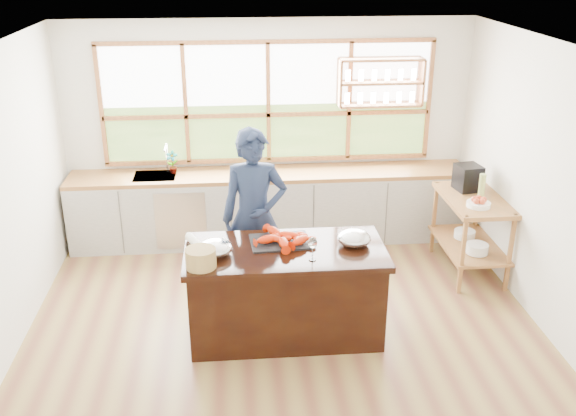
{
  "coord_description": "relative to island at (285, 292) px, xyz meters",
  "views": [
    {
      "loc": [
        -0.45,
        -5.47,
        3.5
      ],
      "look_at": [
        0.06,
        0.15,
        1.16
      ],
      "focal_mm": 40.0,
      "sensor_mm": 36.0,
      "label": 1
    }
  ],
  "objects": [
    {
      "name": "ground_plane",
      "position": [
        0.0,
        0.2,
        -0.45
      ],
      "size": [
        5.0,
        5.0,
        0.0
      ],
      "primitive_type": "plane",
      "color": "olive"
    },
    {
      "name": "room_shell",
      "position": [
        0.02,
        0.71,
        1.3
      ],
      "size": [
        5.02,
        4.52,
        2.71
      ],
      "color": "silver",
      "rests_on": "ground_plane"
    },
    {
      "name": "mixing_bowl_right",
      "position": [
        0.64,
        0.04,
        0.51
      ],
      "size": [
        0.31,
        0.31,
        0.15
      ],
      "primitive_type": "ellipsoid",
      "color": "silver",
      "rests_on": "island"
    },
    {
      "name": "espresso_machine",
      "position": [
        2.19,
        1.35,
        0.59
      ],
      "size": [
        0.3,
        0.31,
        0.29
      ],
      "primitive_type": "cube",
      "rotation": [
        0.0,
        0.0,
        0.16
      ],
      "color": "black",
      "rests_on": "right_shelf_unit"
    },
    {
      "name": "wicker_basket",
      "position": [
        -0.76,
        -0.28,
        0.53
      ],
      "size": [
        0.27,
        0.27,
        0.17
      ],
      "primitive_type": "cylinder",
      "color": "#A87F46",
      "rests_on": "island"
    },
    {
      "name": "potted_plant",
      "position": [
        -1.19,
        2.2,
        0.59
      ],
      "size": [
        0.16,
        0.12,
        0.29
      ],
      "primitive_type": "imported",
      "rotation": [
        0.0,
        0.0,
        -0.13
      ],
      "color": "slate",
      "rests_on": "back_counter"
    },
    {
      "name": "cook",
      "position": [
        -0.25,
        0.73,
        0.47
      ],
      "size": [
        0.67,
        0.44,
        1.84
      ],
      "primitive_type": "imported",
      "rotation": [
        0.0,
        0.0,
        -0.0
      ],
      "color": "#18223C",
      "rests_on": "ground_plane"
    },
    {
      "name": "wine_glass",
      "position": [
        0.22,
        -0.24,
        0.61
      ],
      "size": [
        0.08,
        0.08,
        0.22
      ],
      "color": "white",
      "rests_on": "island"
    },
    {
      "name": "lobster_pile",
      "position": [
        -0.01,
        0.12,
        0.5
      ],
      "size": [
        0.52,
        0.48,
        0.08
      ],
      "color": "red",
      "rests_on": "slate_board"
    },
    {
      "name": "back_counter",
      "position": [
        -0.02,
        2.14,
        0.0
      ],
      "size": [
        4.9,
        0.63,
        0.9
      ],
      "color": "beige",
      "rests_on": "ground_plane"
    },
    {
      "name": "island",
      "position": [
        0.0,
        0.0,
        0.0
      ],
      "size": [
        1.85,
        0.9,
        0.9
      ],
      "color": "black",
      "rests_on": "ground_plane"
    },
    {
      "name": "fruit_bowl",
      "position": [
        2.14,
        0.84,
        0.49
      ],
      "size": [
        0.25,
        0.25,
        0.11
      ],
      "color": "white",
      "rests_on": "right_shelf_unit"
    },
    {
      "name": "slate_board",
      "position": [
        -0.04,
        0.15,
        0.45
      ],
      "size": [
        0.58,
        0.44,
        0.02
      ],
      "primitive_type": "cube",
      "rotation": [
        0.0,
        0.0,
        0.07
      ],
      "color": "black",
      "rests_on": "island"
    },
    {
      "name": "wine_bottle",
      "position": [
        2.24,
        1.05,
        0.59
      ],
      "size": [
        0.08,
        0.08,
        0.29
      ],
      "primitive_type": "cylinder",
      "rotation": [
        0.0,
        0.0,
        0.19
      ],
      "color": "#9FB158",
      "rests_on": "right_shelf_unit"
    },
    {
      "name": "right_shelf_unit",
      "position": [
        2.19,
        1.09,
        0.15
      ],
      "size": [
        0.62,
        1.1,
        0.9
      ],
      "color": "#A3672F",
      "rests_on": "ground_plane"
    },
    {
      "name": "parchment_roll",
      "position": [
        -0.83,
        0.14,
        0.49
      ],
      "size": [
        0.2,
        0.31,
        0.08
      ],
      "primitive_type": "cylinder",
      "rotation": [
        1.57,
        0.0,
        0.44
      ],
      "color": "white",
      "rests_on": "island"
    },
    {
      "name": "mixing_bowl_left",
      "position": [
        -0.64,
        -0.06,
        0.51
      ],
      "size": [
        0.31,
        0.31,
        0.15
      ],
      "primitive_type": "ellipsoid",
      "color": "silver",
      "rests_on": "island"
    },
    {
      "name": "cutting_board",
      "position": [
        -0.18,
        2.14,
        0.45
      ],
      "size": [
        0.44,
        0.36,
        0.01
      ],
      "primitive_type": "cube",
      "rotation": [
        0.0,
        0.0,
        -0.17
      ],
      "color": "green",
      "rests_on": "back_counter"
    }
  ]
}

